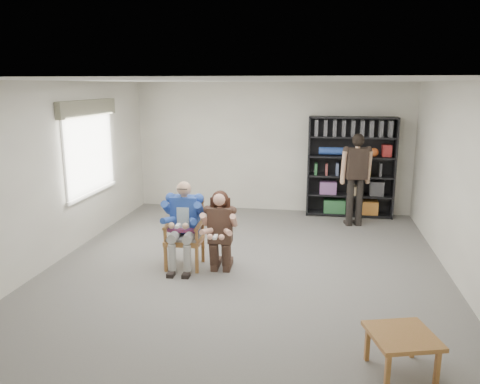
% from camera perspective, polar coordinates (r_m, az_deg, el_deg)
% --- Properties ---
extents(room_shell, '(6.00, 7.00, 2.80)m').
position_cam_1_polar(room_shell, '(6.86, 0.80, 1.67)').
color(room_shell, beige).
rests_on(room_shell, ground).
extents(floor, '(6.00, 7.00, 0.01)m').
position_cam_1_polar(floor, '(7.26, 0.76, -9.22)').
color(floor, slate).
rests_on(floor, ground).
extents(window_left, '(0.16, 2.00, 1.75)m').
position_cam_1_polar(window_left, '(8.70, -17.76, 5.00)').
color(window_left, white).
rests_on(window_left, room_shell).
extents(armchair, '(0.63, 0.61, 1.04)m').
position_cam_1_polar(armchair, '(7.19, -6.81, -5.16)').
color(armchair, olive).
rests_on(armchair, floor).
extents(seated_man, '(0.62, 0.83, 1.35)m').
position_cam_1_polar(seated_man, '(7.14, -6.84, -3.97)').
color(seated_man, '#184597').
rests_on(seated_man, floor).
extents(kneeling_woman, '(0.56, 0.85, 1.23)m').
position_cam_1_polar(kneeling_woman, '(6.91, -2.48, -4.98)').
color(kneeling_woman, '#37221D').
rests_on(kneeling_woman, floor).
extents(bookshelf, '(1.80, 0.38, 2.10)m').
position_cam_1_polar(bookshelf, '(10.09, 13.35, 2.96)').
color(bookshelf, black).
rests_on(bookshelf, floor).
extents(standing_man, '(0.62, 0.44, 1.82)m').
position_cam_1_polar(standing_man, '(9.40, 13.93, 1.35)').
color(standing_man, black).
rests_on(standing_man, floor).
extents(side_table, '(0.75, 0.75, 0.42)m').
position_cam_1_polar(side_table, '(5.03, 19.02, -18.09)').
color(side_table, olive).
rests_on(side_table, floor).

